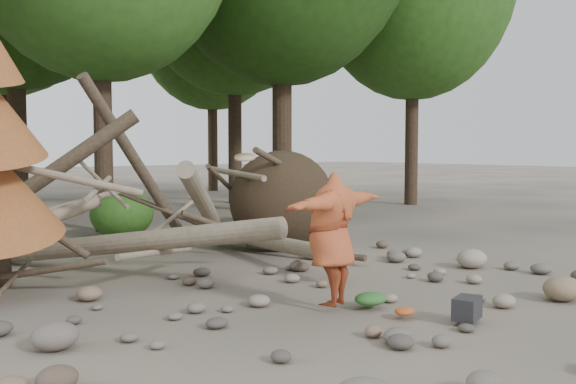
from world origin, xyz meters
TOP-DOWN VIEW (x-y plane):
  - ground at (0.00, 0.00)m, footprint 120.00×120.00m
  - deadfall_pile at (2.02, 4.24)m, footprint 8.55×5.24m
  - bush_mid at (0.80, 7.80)m, footprint 1.40×1.40m
  - bush_right at (5.00, 7.00)m, footprint 2.00×2.00m
  - frisbee_thrower at (0.06, 0.15)m, footprint 2.34×1.05m
  - backpack at (0.87, -1.27)m, footprint 0.45×0.37m
  - cloth_green at (0.51, -0.09)m, footprint 0.44×0.36m
  - cloth_orange at (0.47, -0.69)m, footprint 0.26×0.22m
  - boulder_front_right at (2.81, -1.40)m, footprint 0.55×0.49m
  - boulder_mid_right at (3.85, 0.73)m, footprint 0.54×0.48m
  - boulder_mid_left at (-3.15, 0.78)m, footprint 0.48×0.43m

SIDE VIEW (x-z plane):
  - ground at x=0.00m, z-range 0.00..0.00m
  - cloth_orange at x=0.47m, z-range 0.00..0.10m
  - cloth_green at x=0.51m, z-range 0.00..0.16m
  - backpack at x=0.87m, z-range 0.00..0.26m
  - boulder_mid_left at x=-3.15m, z-range 0.00..0.29m
  - boulder_mid_right at x=3.85m, z-range 0.00..0.32m
  - boulder_front_right at x=2.81m, z-range 0.00..0.33m
  - bush_mid at x=0.80m, z-range 0.00..1.12m
  - bush_right at x=5.00m, z-range 0.00..1.60m
  - frisbee_thrower at x=0.06m, z-range -0.04..1.87m
  - deadfall_pile at x=2.02m, z-range -0.70..2.60m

